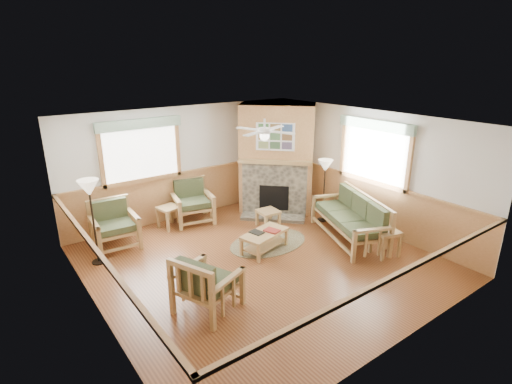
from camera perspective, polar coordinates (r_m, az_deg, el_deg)
floor at (r=7.89m, az=0.69°, el=-9.87°), size 6.00×6.00×0.01m
ceiling at (r=7.00m, az=0.78°, el=9.94°), size 6.00×6.00×0.01m
wall_back at (r=9.79m, az=-9.96°, el=4.16°), size 6.00×0.02×2.70m
wall_front at (r=5.45m, az=20.39°, el=-8.96°), size 6.00×0.02×2.70m
wall_left at (r=6.14m, az=-22.34°, el=-6.03°), size 0.02×6.00×2.70m
wall_right at (r=9.37m, az=15.54°, el=3.10°), size 0.02×6.00×2.70m
wainscot at (r=7.64m, az=0.71°, el=-6.21°), size 6.00×6.00×1.10m
fireplace at (r=10.09m, az=3.00°, el=4.87°), size 3.11×3.11×2.70m
window_back at (r=9.10m, az=-16.54°, el=10.16°), size 1.90×0.16×1.50m
window_right at (r=8.99m, az=17.04°, el=10.02°), size 0.16×1.90×1.50m
ceiling_fan at (r=7.42m, az=1.23°, el=10.13°), size 1.59×1.59×0.36m
sofa at (r=8.83m, az=13.12°, el=-3.63°), size 2.27×1.59×0.97m
armchair_back_left at (r=8.74m, az=-19.57°, el=-4.49°), size 0.91×0.91×0.97m
armchair_back_right at (r=9.61m, az=-9.08°, el=-1.42°), size 1.05×1.05×0.99m
armchair_left at (r=6.36m, az=-6.93°, el=-12.67°), size 1.10×1.10×0.95m
coffee_table at (r=8.20m, az=1.22°, el=-7.06°), size 1.12×0.76×0.41m
end_table_chairs at (r=9.45m, az=-12.24°, el=-3.52°), size 0.54×0.53×0.51m
end_table_sofa at (r=8.40m, az=17.94°, el=-6.91°), size 0.57×0.56×0.53m
footstool at (r=9.33m, az=1.74°, el=-3.77°), size 0.48×0.48×0.39m
braided_rug at (r=8.60m, az=1.76°, el=-7.22°), size 1.96×1.96×0.01m
floor_lamp_left at (r=8.06m, az=-22.19°, el=-4.04°), size 0.46×0.46×1.68m
floor_lamp_right at (r=9.59m, az=9.68°, el=0.20°), size 0.44×0.44×1.52m
book_red at (r=8.15m, az=2.29°, el=-5.42°), size 0.30×0.35×0.03m
book_dark at (r=8.07m, az=0.08°, el=-5.70°), size 0.26×0.31×0.03m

